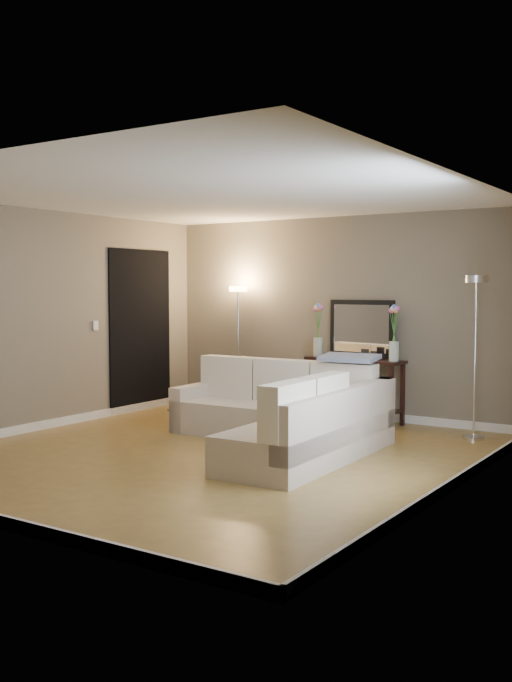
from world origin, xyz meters
The scene contains 21 objects.
floor centered at (0.00, 0.00, -0.01)m, with size 5.00×5.50×0.01m, color olive.
ceiling centered at (0.00, 0.00, 2.60)m, with size 5.00×5.50×0.01m, color white.
wall_back centered at (0.00, 2.76, 1.30)m, with size 5.00×0.02×2.60m, color #756B5A.
wall_left centered at (-2.51, 0.00, 1.30)m, with size 0.02×5.50×2.60m, color #756B5A.
wall_right centered at (2.51, 0.00, 1.30)m, with size 0.02×5.50×2.60m, color #756B5A.
baseboard_back centered at (0.00, 2.73, 0.05)m, with size 5.00×0.03×0.10m, color white.
baseboard_left centered at (-2.48, 0.00, 0.05)m, with size 0.03×5.50×0.10m, color white.
baseboard_right centered at (2.48, 0.00, 0.05)m, with size 0.03×5.50×0.10m, color white.
doorway centered at (-2.48, 1.70, 1.10)m, with size 0.02×1.20×2.20m, color black.
switch_plate centered at (-2.48, 0.85, 1.20)m, with size 0.02×0.08×0.12m, color white.
sectional_sofa centered at (0.44, 0.72, 0.32)m, with size 2.49×2.36×0.86m.
throw_blanket centered at (0.87, 1.32, 0.92)m, with size 0.62×0.36×0.05m, color slate.
console_table centered at (0.30, 2.47, 0.45)m, with size 1.32×0.47×0.80m.
leaning_mirror centered at (0.40, 2.63, 1.17)m, with size 0.92×0.13×0.72m.
table_decor centered at (0.38, 2.43, 0.83)m, with size 0.55×0.14×0.13m.
flower_vase_left centered at (-0.16, 2.52, 1.09)m, with size 0.15×0.13×0.68m.
flower_vase_right centered at (0.93, 2.41, 1.09)m, with size 0.15×0.13×0.68m.
floor_lamp_lit centered at (-1.43, 2.53, 1.20)m, with size 0.26×0.26×1.70m.
floor_lamp_unlit centered at (1.98, 2.20, 1.28)m, with size 0.29×0.29×1.82m.
charcoal_rug centered at (-1.55, 2.22, 0.01)m, with size 1.11×0.83×0.01m, color black.
black_bag centered at (-1.73, 2.15, 0.18)m, with size 0.31×0.22×0.20m, color black.
Camera 1 is at (4.52, -6.10, 1.68)m, focal length 40.00 mm.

